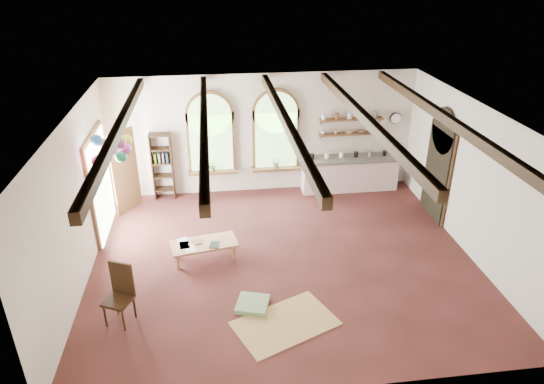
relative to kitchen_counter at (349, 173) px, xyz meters
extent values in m
plane|color=#582424|center=(-2.30, -3.20, -0.48)|extent=(8.00, 8.00, 0.00)
cube|color=brown|center=(-3.70, 0.24, 0.97)|extent=(1.24, 0.08, 1.64)
cylinder|color=brown|center=(-3.70, 0.24, 1.72)|extent=(1.24, 0.08, 1.24)
cube|color=#81B069|center=(-3.70, 0.20, 0.97)|extent=(1.10, 0.04, 1.50)
cube|color=brown|center=(-3.70, 0.15, 0.18)|extent=(1.30, 0.28, 0.08)
cube|color=brown|center=(-2.00, 0.24, 0.97)|extent=(1.24, 0.08, 1.64)
cylinder|color=brown|center=(-2.00, 0.24, 1.72)|extent=(1.24, 0.08, 1.24)
cube|color=#81B069|center=(-2.00, 0.20, 0.97)|extent=(1.10, 0.04, 1.50)
cube|color=brown|center=(-2.00, 0.15, 0.18)|extent=(1.30, 0.28, 0.08)
cube|color=brown|center=(-6.25, -1.40, 0.67)|extent=(0.10, 1.90, 2.50)
cube|color=black|center=(1.65, -1.70, 0.62)|extent=(0.10, 1.30, 2.40)
cube|color=silver|center=(0.00, 0.00, -0.05)|extent=(2.60, 0.55, 0.86)
cube|color=slate|center=(0.00, 0.00, 0.42)|extent=(2.68, 0.62, 0.08)
cube|color=brown|center=(0.00, 0.18, 1.07)|extent=(1.70, 0.24, 0.04)
cube|color=brown|center=(0.00, 0.18, 1.47)|extent=(1.70, 0.24, 0.04)
cylinder|color=black|center=(1.25, 0.25, 1.42)|extent=(0.32, 0.04, 0.32)
cube|color=#331E10|center=(-5.25, 0.12, 0.42)|extent=(0.03, 0.32, 1.80)
cube|color=#331E10|center=(-4.75, 0.12, 0.42)|extent=(0.03, 0.32, 1.80)
cube|color=tan|center=(-3.96, -2.94, -0.11)|extent=(1.46, 0.87, 0.05)
cube|color=tan|center=(-4.50, -3.27, -0.30)|extent=(0.06, 0.06, 0.35)
cube|color=tan|center=(-3.34, -3.06, -0.30)|extent=(0.06, 0.06, 0.35)
cube|color=tan|center=(-4.58, -2.83, -0.30)|extent=(0.06, 0.06, 0.35)
cube|color=tan|center=(-3.43, -2.62, -0.30)|extent=(0.06, 0.06, 0.35)
cube|color=#331E10|center=(-5.45, -4.76, -0.01)|extent=(0.59, 0.59, 0.05)
cube|color=#331E10|center=(-5.37, -4.57, 0.32)|extent=(0.42, 0.22, 0.66)
cube|color=tan|center=(-2.57, -5.19, -0.47)|extent=(2.02, 1.68, 0.02)
cube|color=#789D6C|center=(-3.10, -4.65, -0.43)|extent=(0.71, 0.71, 0.10)
cylinder|color=#5E94CA|center=(0.80, 0.00, -0.27)|extent=(0.27, 0.27, 0.40)
sphere|color=#5E94CA|center=(0.80, 0.00, -0.03)|extent=(0.14, 0.14, 0.14)
cylinder|color=#5E94CA|center=(1.26, 0.00, -0.27)|extent=(0.28, 0.28, 0.41)
sphere|color=#5E94CA|center=(1.26, 0.00, -0.02)|extent=(0.15, 0.15, 0.15)
cylinder|color=white|center=(-5.70, -2.23, 2.30)|extent=(0.01, 0.01, 0.85)
sphere|color=#219062|center=(-5.53, -2.30, 1.69)|extent=(0.25, 0.25, 0.25)
sphere|color=#C943B7|center=(-5.44, -2.19, 1.81)|extent=(0.25, 0.25, 0.25)
sphere|color=#E4FF35|center=(-5.43, -2.01, 1.93)|extent=(0.25, 0.25, 0.25)
sphere|color=silver|center=(-5.64, -2.06, 2.05)|extent=(0.25, 0.25, 0.25)
sphere|color=#FF282A|center=(-5.74, -1.97, 1.69)|extent=(0.25, 0.25, 0.25)
sphere|color=#55A044|center=(-5.92, -1.97, 1.81)|extent=(0.25, 0.25, 0.25)
sphere|color=pink|center=(-5.87, -2.17, 1.93)|extent=(0.25, 0.25, 0.25)
sphere|color=blue|center=(-5.96, -2.28, 2.05)|extent=(0.25, 0.25, 0.25)
sphere|color=#E53265|center=(-5.97, -2.46, 1.69)|extent=(0.25, 0.25, 0.25)
sphere|color=#AAE450|center=(-5.76, -2.41, 1.81)|extent=(0.25, 0.25, 0.25)
sphere|color=#E7AABB|center=(-5.66, -2.50, 1.93)|extent=(0.25, 0.25, 0.25)
sphere|color=#9D438B|center=(-5.48, -2.50, 2.05)|extent=(0.25, 0.25, 0.25)
imported|color=olive|center=(-4.21, -2.90, -0.07)|extent=(0.24, 0.29, 0.02)
cube|color=black|center=(-3.75, -3.06, -0.08)|extent=(0.24, 0.31, 0.01)
imported|color=#598C4C|center=(-3.70, 0.12, 0.37)|extent=(0.27, 0.23, 0.30)
imported|color=#598C4C|center=(-2.00, 0.12, 0.37)|extent=(0.27, 0.23, 0.30)
imported|color=white|center=(-0.75, 0.18, 1.14)|extent=(0.12, 0.10, 0.10)
imported|color=beige|center=(-0.40, 0.18, 1.14)|extent=(0.10, 0.10, 0.09)
imported|color=beige|center=(-0.05, 0.18, 1.12)|extent=(0.22, 0.22, 0.05)
imported|color=#8C664C|center=(0.30, 0.18, 1.12)|extent=(0.20, 0.20, 0.06)
imported|color=slate|center=(0.65, 0.18, 1.19)|extent=(0.18, 0.18, 0.19)
camera|label=1|loc=(-3.66, -11.75, 5.40)|focal=32.00mm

